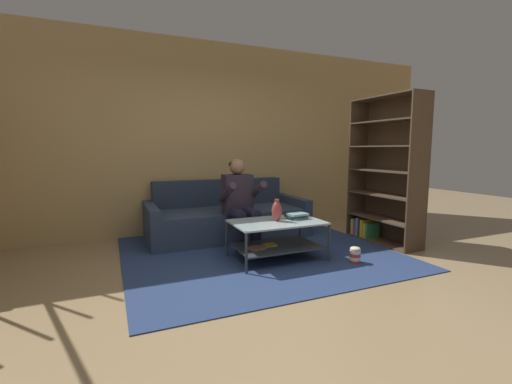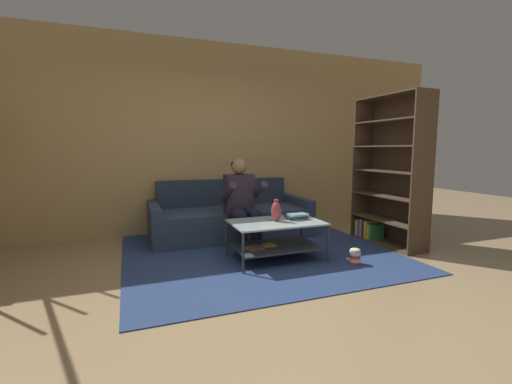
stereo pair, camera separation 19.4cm
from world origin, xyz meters
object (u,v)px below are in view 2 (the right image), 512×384
(vase, at_px, (276,211))
(coffee_table, at_px, (275,234))
(popcorn_tub, at_px, (355,256))
(couch, at_px, (230,218))
(person_seated_center, at_px, (242,199))
(book_stack, at_px, (297,216))
(bookshelf, at_px, (390,180))

(vase, bearing_deg, coffee_table, -137.14)
(popcorn_tub, bearing_deg, couch, 118.28)
(person_seated_center, relative_size, coffee_table, 1.11)
(popcorn_tub, bearing_deg, vase, 146.27)
(vase, xyz_separation_m, popcorn_tub, (0.74, -0.49, -0.48))
(vase, bearing_deg, book_stack, 4.62)
(popcorn_tub, bearing_deg, person_seated_center, 128.82)
(person_seated_center, height_order, bookshelf, bookshelf)
(person_seated_center, distance_m, vase, 0.70)
(person_seated_center, relative_size, book_stack, 4.59)
(couch, height_order, book_stack, couch)
(bookshelf, bearing_deg, book_stack, -175.84)
(book_stack, distance_m, popcorn_tub, 0.80)
(vase, height_order, book_stack, vase)
(couch, distance_m, bookshelf, 2.31)
(popcorn_tub, bearing_deg, bookshelf, 32.11)
(person_seated_center, distance_m, bookshelf, 2.02)
(book_stack, distance_m, bookshelf, 1.51)
(coffee_table, xyz_separation_m, vase, (0.02, 0.01, 0.27))
(coffee_table, height_order, vase, vase)
(book_stack, xyz_separation_m, bookshelf, (1.46, 0.11, 0.38))
(popcorn_tub, bearing_deg, coffee_table, 147.64)
(couch, height_order, bookshelf, bookshelf)
(couch, distance_m, popcorn_tub, 1.99)
(vase, relative_size, book_stack, 1.02)
(person_seated_center, bearing_deg, bookshelf, -15.69)
(couch, xyz_separation_m, vase, (0.20, -1.25, 0.30))
(vase, distance_m, book_stack, 0.29)
(vase, bearing_deg, popcorn_tub, -33.73)
(coffee_table, distance_m, vase, 0.27)
(coffee_table, height_order, popcorn_tub, coffee_table)
(coffee_table, bearing_deg, bookshelf, 4.68)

